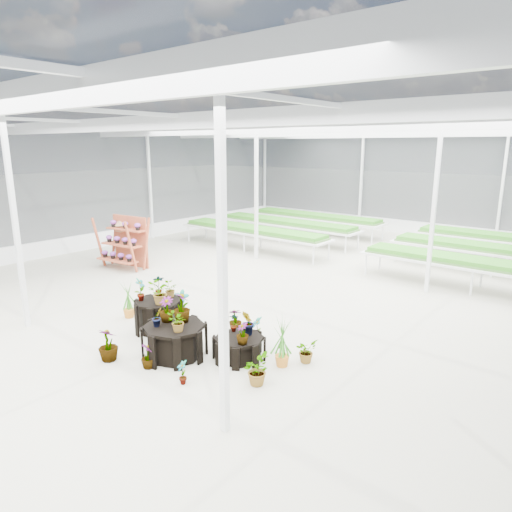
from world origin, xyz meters
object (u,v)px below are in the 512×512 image
Objects in this scene: plinth_low at (239,348)px; shelf_rack at (122,243)px; plinth_mid at (175,341)px; bird_table at (123,241)px; plinth_tall at (159,316)px.

plinth_low is 0.57× the size of shelf_rack.
shelf_rack is at bearing 152.89° from plinth_mid.
bird_table is (-7.70, 2.83, 0.57)m from plinth_low.
plinth_tall is 1.05× the size of plinth_low.
bird_table is at bearing 159.82° from plinth_low.
bird_table reaches higher than plinth_mid.
plinth_mid is 6.99m from shelf_rack.
bird_table is (-0.50, 0.36, -0.06)m from shelf_rack.
plinth_low is 0.61× the size of bird_table.
plinth_tall is 1.34m from plinth_mid.
bird_table is (-6.70, 3.53, 0.47)m from plinth_mid.
shelf_rack reaches higher than plinth_tall.
plinth_tall is 0.60× the size of shelf_rack.
bird_table is at bearing 152.21° from plinth_mid.
shelf_rack is (-5.00, 2.57, 0.49)m from plinth_tall.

